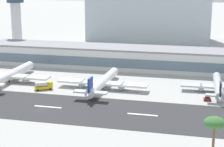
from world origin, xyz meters
TOP-DOWN VIEW (x-y plane):
  - ground_plane at (0.00, 0.00)m, footprint 1400.00×1400.00m
  - runway_strip at (0.00, 3.68)m, footprint 800.00×34.18m
  - runway_centreline_dash_4 at (1.11, 3.68)m, footprint 12.00×1.20m
  - runway_centreline_dash_5 at (40.87, 3.68)m, footprint 12.00×1.20m
  - terminal_building at (19.10, 81.37)m, footprint 171.44×22.84m
  - control_tower at (-64.88, 107.89)m, footprint 12.52×12.52m
  - distant_hotel_block at (15.85, 188.40)m, footprint 100.88×38.90m
  - airliner_blue_tail_gate_0 at (-33.25, 35.65)m, footprint 42.07×51.41m
  - airliner_navy_tail_gate_1 at (16.18, 34.26)m, footprint 44.07×49.07m
  - airliner_black_tail_gate_2 at (70.10, 41.78)m, footprint 34.57×43.78m
  - service_fuel_truck_0 at (-10.71, 26.87)m, footprint 8.51×6.88m
  - service_baggage_tug_1 at (65.40, 27.91)m, footprint 3.38×2.24m
  - palm_tree_1 at (67.01, -38.05)m, footprint 5.80×5.80m

SIDE VIEW (x-z plane):
  - ground_plane at x=0.00m, z-range 0.00..0.00m
  - runway_strip at x=0.00m, z-range 0.00..0.08m
  - runway_centreline_dash_4 at x=1.11m, z-range 0.08..0.09m
  - runway_centreline_dash_5 at x=40.87m, z-range 0.08..0.09m
  - service_baggage_tug_1 at x=65.40m, z-range -0.05..2.15m
  - service_fuel_truck_0 at x=-10.71m, z-range 0.05..4.00m
  - airliner_black_tail_gate_2 at x=70.10m, z-range -1.65..7.48m
  - airliner_navy_tail_gate_1 at x=16.18m, z-range -1.86..8.38m
  - airliner_blue_tail_gate_0 at x=-33.25m, z-range -1.95..8.79m
  - terminal_building at x=19.10m, z-range 0.00..12.50m
  - palm_tree_1 at x=67.01m, z-range 6.05..22.37m
  - distant_hotel_block at x=15.85m, z-range 0.00..38.69m
  - control_tower at x=-64.88m, z-range 4.29..46.48m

